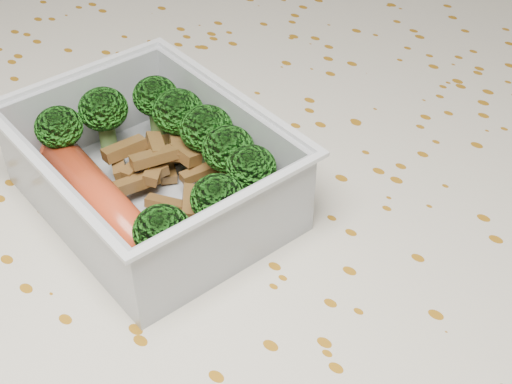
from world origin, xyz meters
The scene contains 6 objects.
dining_table centered at (0.00, 0.00, 0.67)m, with size 1.40×0.90×0.75m.
tablecloth centered at (0.00, 0.00, 0.72)m, with size 1.46×0.96×0.19m.
lunch_container centered at (-0.06, -0.04, 0.78)m, with size 0.21×0.17×0.06m.
broccoli_florets centered at (-0.05, -0.02, 0.80)m, with size 0.16×0.13×0.05m.
meat_pile centered at (-0.06, -0.02, 0.77)m, with size 0.11×0.07×0.03m.
sausage centered at (-0.06, -0.08, 0.78)m, with size 0.16×0.06×0.03m.
Camera 1 is at (0.23, -0.28, 1.08)m, focal length 50.00 mm.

